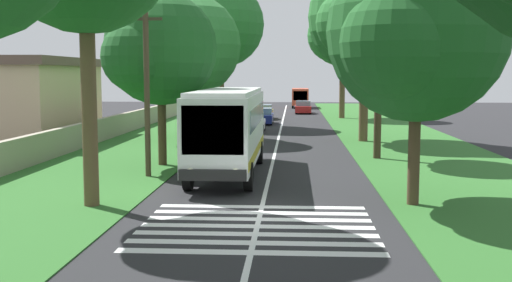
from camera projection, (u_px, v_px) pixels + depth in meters
ground at (260, 214)px, 19.91m from camera, size 160.00×160.00×0.00m
grass_verge_left at (129, 153)px, 35.29m from camera, size 120.00×8.00×0.04m
grass_verge_right at (425, 155)px, 34.31m from camera, size 120.00×8.00×0.04m
centre_line at (275, 154)px, 34.80m from camera, size 110.00×0.16×0.01m
coach_bus at (229, 126)px, 27.51m from camera, size 11.16×2.62×3.73m
zebra_crossing at (257, 226)px, 18.26m from camera, size 5.85×6.80×0.01m
trailing_car_0 at (253, 123)px, 48.25m from camera, size 4.30×1.78×1.43m
trailing_car_1 at (263, 117)px, 55.65m from camera, size 4.30×1.78×1.43m
trailing_car_2 at (264, 112)px, 61.92m from camera, size 4.30×1.78×1.43m
trailing_car_3 at (303, 108)px, 70.66m from camera, size 4.30×1.78×1.43m
trailing_minibus_0 at (300, 96)px, 82.52m from camera, size 6.00×2.14×2.53m
roadside_tree_left_0 at (158, 51)px, 29.92m from camera, size 6.22×5.39×8.27m
roadside_tree_left_1 at (220, 26)px, 52.63m from camera, size 8.01×7.15×12.08m
roadside_tree_left_4 at (187, 49)px, 41.69m from camera, size 8.58×6.87×9.62m
roadside_tree_right_0 at (412, 37)px, 20.80m from camera, size 7.12×5.97×8.74m
roadside_tree_right_1 at (362, 20)px, 40.63m from camera, size 8.77×7.34×11.70m
roadside_tree_right_3 at (377, 19)px, 32.08m from camera, size 5.74×4.61×9.62m
roadside_tree_right_4 at (340, 34)px, 61.84m from camera, size 8.41×6.97×11.98m
utility_pole at (147, 88)px, 26.63m from camera, size 0.24×1.40×7.27m
roadside_wall at (97, 131)px, 40.37m from camera, size 70.00×0.40×1.46m
roadside_building at (21, 98)px, 42.42m from camera, size 12.32×8.01×5.51m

